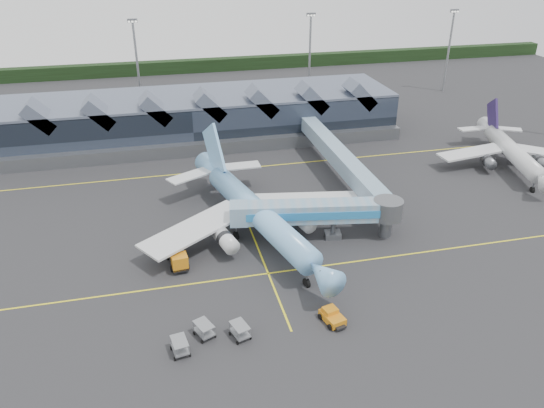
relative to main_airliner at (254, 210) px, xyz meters
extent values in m
plane|color=#272729|center=(-0.43, -3.10, -3.95)|extent=(260.00, 260.00, 0.00)
cube|color=yellow|center=(-0.43, -11.10, -3.95)|extent=(120.00, 0.25, 0.01)
cube|color=yellow|center=(-0.43, 24.90, -3.95)|extent=(120.00, 0.25, 0.01)
cube|color=yellow|center=(-0.43, 6.90, -3.95)|extent=(0.25, 60.00, 0.01)
cube|color=black|center=(-0.43, 106.90, -1.95)|extent=(260.00, 4.00, 4.00)
cube|color=black|center=(-5.43, 44.90, 0.55)|extent=(90.00, 20.00, 9.00)
cube|color=slate|center=(-5.43, 44.90, 5.25)|extent=(90.00, 20.00, 0.60)
cube|color=slate|center=(-5.43, 33.90, -2.65)|extent=(90.00, 2.50, 2.60)
cube|color=slate|center=(-34.43, 37.90, 5.35)|extent=(6.43, 6.00, 6.43)
cube|color=slate|center=(-23.43, 37.90, 5.35)|extent=(6.43, 6.00, 6.43)
cube|color=slate|center=(-12.43, 37.90, 5.35)|extent=(6.43, 6.00, 6.43)
cube|color=slate|center=(-1.43, 37.90, 5.35)|extent=(6.43, 6.00, 6.43)
cube|color=slate|center=(9.57, 37.90, 5.35)|extent=(6.43, 6.00, 6.43)
cube|color=slate|center=(20.57, 37.90, 5.35)|extent=(6.43, 6.00, 6.43)
cube|color=slate|center=(31.57, 37.90, 5.35)|extent=(6.43, 6.00, 6.43)
cylinder|color=gray|center=(-15.43, 68.90, 7.05)|extent=(0.56, 0.56, 22.00)
cube|color=slate|center=(-15.43, 68.90, 18.05)|extent=(2.40, 0.50, 0.90)
cylinder|color=gray|center=(29.57, 68.90, 7.05)|extent=(0.56, 0.56, 22.00)
cube|color=slate|center=(29.57, 68.90, 18.05)|extent=(2.40, 0.50, 0.90)
cylinder|color=gray|center=(69.57, 66.90, 7.05)|extent=(0.56, 0.56, 22.00)
cube|color=slate|center=(69.57, 66.90, 18.05)|extent=(2.40, 0.50, 0.90)
cylinder|color=#74BBEB|center=(0.34, -1.32, 0.02)|extent=(10.94, 29.78, 3.68)
cone|color=#74BBEB|center=(4.66, -18.23, 0.02)|extent=(4.83, 5.86, 3.68)
cube|color=black|center=(4.82, -18.85, 0.79)|extent=(1.44, 0.67, 0.48)
cone|color=#74BBEB|center=(-4.20, 16.41, 0.29)|extent=(5.25, 7.51, 3.68)
cube|color=silver|center=(-9.08, -2.45, -0.63)|extent=(17.08, 13.62, 1.21)
cube|color=silver|center=(9.14, 2.21, -0.63)|extent=(17.03, 6.59, 1.21)
cylinder|color=silver|center=(-5.21, -4.93, -1.55)|extent=(3.47, 5.51, 2.28)
cylinder|color=silver|center=(6.94, -1.83, -1.55)|extent=(3.47, 5.51, 2.28)
cube|color=#74BBEB|center=(-3.77, 14.76, 4.13)|extent=(2.75, 9.23, 10.13)
cube|color=silver|center=(-8.27, 14.06, 0.29)|extent=(8.16, 6.26, 0.24)
cube|color=silver|center=(0.51, 16.30, 0.29)|extent=(7.68, 3.02, 0.24)
cylinder|color=slate|center=(3.82, -14.93, -2.89)|extent=(0.27, 0.27, 2.13)
cylinder|color=slate|center=(-3.01, -0.86, -2.89)|extent=(0.27, 0.27, 2.13)
cylinder|color=slate|center=(3.05, 0.69, -2.89)|extent=(0.27, 0.27, 2.13)
cylinder|color=black|center=(3.82, -14.93, -3.57)|extent=(0.76, 1.43, 1.36)
cylinder|color=silver|center=(53.37, 12.78, -0.53)|extent=(8.48, 22.32, 3.17)
cone|color=silver|center=(50.21, 0.16, -0.53)|extent=(4.00, 4.46, 3.17)
cone|color=silver|center=(56.68, 26.02, -0.29)|extent=(4.31, 5.70, 3.17)
cube|color=silver|center=(46.41, 15.57, -1.08)|extent=(13.45, 5.02, 1.06)
cylinder|color=slate|center=(48.18, 12.44, -1.88)|extent=(2.83, 4.17, 1.97)
cylinder|color=slate|center=(57.78, 10.04, -1.88)|extent=(2.83, 4.17, 1.97)
cube|color=#261747|center=(56.38, 24.78, 2.65)|extent=(2.19, 7.03, 7.74)
cube|color=silver|center=(52.99, 25.96, -0.29)|extent=(6.05, 2.23, 0.26)
cube|color=silver|center=(59.92, 24.22, -0.29)|extent=(6.38, 4.81, 0.26)
cylinder|color=slate|center=(50.82, 2.62, -3.03)|extent=(0.30, 0.30, 1.84)
cylinder|color=slate|center=(50.98, 14.36, -3.03)|extent=(0.30, 0.30, 1.84)
cylinder|color=slate|center=(56.22, 13.05, -3.03)|extent=(0.30, 0.30, 1.84)
cylinder|color=black|center=(50.82, 2.62, -3.62)|extent=(0.75, 1.26, 1.18)
cube|color=#6E9AB8|center=(8.22, -3.59, 0.59)|extent=(20.24, 6.40, 2.90)
cube|color=#257BBD|center=(7.95, -5.12, 0.59)|extent=(19.74, 3.56, 1.20)
cube|color=#6E9AB8|center=(-2.63, -1.69, 0.59)|extent=(3.11, 3.60, 3.00)
cylinder|color=slate|center=(11.18, -4.10, -1.68)|extent=(0.70, 0.70, 4.54)
cube|color=slate|center=(11.18, -4.10, -3.50)|extent=(2.71, 2.39, 0.90)
cylinder|color=black|center=(10.19, -3.93, -3.60)|extent=(0.55, 0.96, 0.90)
cylinder|color=black|center=(12.16, -4.28, -3.60)|extent=(0.55, 0.96, 0.90)
cylinder|color=slate|center=(19.07, -5.48, 0.59)|extent=(4.40, 4.40, 3.00)
cylinder|color=slate|center=(19.07, -5.48, -1.68)|extent=(1.80, 1.80, 4.54)
cube|color=black|center=(-12.21, -4.86, -3.29)|extent=(2.88, 8.13, 0.44)
cube|color=orange|center=(-11.92, -7.85, -2.36)|extent=(2.30, 2.14, 1.95)
cube|color=black|center=(-11.85, -8.56, -1.92)|extent=(1.95, 0.32, 0.88)
cylinder|color=silver|center=(-12.31, -3.80, -2.09)|extent=(2.52, 5.30, 2.03)
sphere|color=silver|center=(-12.56, -1.25, -2.09)|extent=(1.95, 1.95, 1.95)
sphere|color=silver|center=(-12.06, -6.36, -2.09)|extent=(1.95, 1.95, 1.95)
cylinder|color=black|center=(-13.05, -7.61, -3.51)|extent=(0.39, 0.91, 0.88)
cylinder|color=black|center=(-10.85, -7.39, -3.51)|extent=(0.39, 0.91, 0.88)
cylinder|color=black|center=(-13.35, -4.53, -3.51)|extent=(0.39, 0.91, 0.88)
cylinder|color=black|center=(-11.15, -4.31, -3.51)|extent=(0.39, 0.91, 0.88)
cylinder|color=black|center=(-13.57, -2.33, -3.51)|extent=(0.39, 0.91, 0.88)
cylinder|color=black|center=(-11.37, -2.11, -3.51)|extent=(0.39, 0.91, 0.88)
cube|color=orange|center=(4.70, -22.52, -3.33)|extent=(2.67, 3.56, 0.88)
cube|color=orange|center=(4.57, -22.00, -2.67)|extent=(1.89, 1.76, 0.62)
cube|color=black|center=(5.11, -24.14, -3.55)|extent=(1.37, 0.99, 0.26)
cylinder|color=black|center=(3.98, -23.79, -3.60)|extent=(0.43, 0.75, 0.71)
cylinder|color=black|center=(5.94, -23.29, -3.60)|extent=(0.43, 0.75, 0.71)
cylinder|color=black|center=(3.45, -21.74, -3.60)|extent=(0.43, 0.75, 0.71)
cylinder|color=black|center=(5.42, -21.24, -3.60)|extent=(0.43, 0.75, 0.71)
cube|color=gray|center=(-10.31, -21.51, -3.33)|extent=(2.45, 2.92, 0.17)
cube|color=gray|center=(-10.31, -21.51, -2.25)|extent=(2.45, 2.92, 0.09)
cylinder|color=black|center=(-9.89, -20.34, -3.75)|extent=(0.29, 0.43, 0.41)
cube|color=gray|center=(-6.38, -22.64, -3.33)|extent=(2.27, 2.86, 0.17)
cube|color=gray|center=(-6.38, -22.64, -2.25)|extent=(2.27, 2.86, 0.09)
cylinder|color=black|center=(-5.85, -21.52, -3.75)|extent=(0.25, 0.43, 0.41)
cube|color=gray|center=(-13.20, -23.63, -3.33)|extent=(1.96, 2.71, 0.17)
cube|color=gray|center=(-13.20, -23.63, -2.25)|extent=(1.96, 2.71, 0.09)
cylinder|color=black|center=(-12.50, -22.60, -3.75)|extent=(0.20, 0.42, 0.41)
camera|label=1|loc=(-13.68, -68.86, 37.15)|focal=35.00mm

